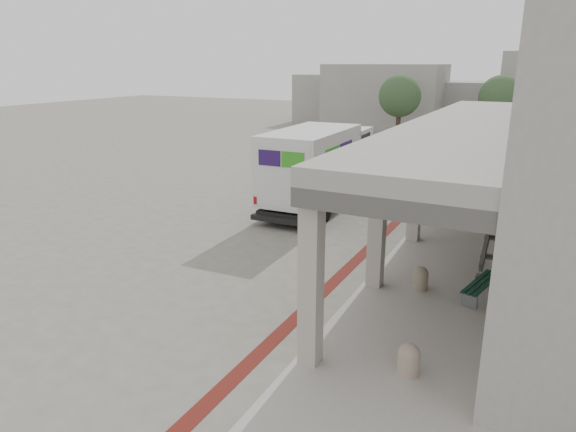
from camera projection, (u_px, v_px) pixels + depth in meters
The scene contains 11 objects.
ground at pixel (294, 281), 13.93m from camera, with size 120.00×120.00×0.00m, color #656257.
bike_lane_stripe at pixel (354, 262), 15.19m from camera, with size 0.35×40.00×0.01m, color #591811.
sidewalk at pixel (445, 310), 12.16m from camera, with size 4.40×28.00×0.12m, color #9C958C.
distant_backdrop at pixel (448, 97), 44.95m from camera, with size 28.00×10.00×6.50m.
tree_left at pixel (400, 96), 39.04m from camera, with size 3.20×3.20×4.80m.
tree_mid at pixel (501, 97), 37.68m from camera, with size 3.20×3.20×4.80m.
fedex_truck at pixel (319, 164), 20.77m from camera, with size 2.59×7.61×3.21m.
bench at pixel (481, 286), 12.60m from camera, with size 0.76×1.80×0.41m.
bollard_near at pixel (409, 359), 9.49m from camera, with size 0.42×0.42×0.62m.
bollard_far at pixel (420, 278), 13.08m from camera, with size 0.40×0.40×0.61m.
utility_cabinet at pixel (508, 246), 14.82m from camera, with size 0.42×0.56×0.94m, color slate.
Camera 1 is at (5.72, -11.48, 5.71)m, focal length 32.00 mm.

